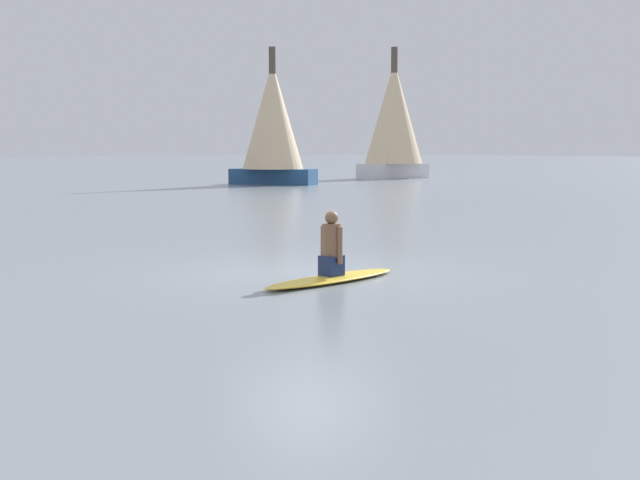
{
  "coord_description": "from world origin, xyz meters",
  "views": [
    {
      "loc": [
        9.4,
        11.0,
        2.14
      ],
      "look_at": [
        0.3,
        0.59,
        0.64
      ],
      "focal_mm": 47.58,
      "sensor_mm": 36.0,
      "label": 1
    }
  ],
  "objects_px": {
    "person_paddler": "(331,246)",
    "sailboat_near_left": "(273,121)",
    "surfboard": "(331,279)",
    "sailboat_far_left": "(394,117)"
  },
  "relations": [
    {
      "from": "sailboat_far_left",
      "to": "sailboat_near_left",
      "type": "xyz_separation_m",
      "value": [
        13.0,
        2.67,
        -0.57
      ]
    },
    {
      "from": "sailboat_near_left",
      "to": "surfboard",
      "type": "bearing_deg",
      "value": 116.16
    },
    {
      "from": "surfboard",
      "to": "sailboat_far_left",
      "type": "relative_size",
      "value": 0.31
    },
    {
      "from": "surfboard",
      "to": "sailboat_near_left",
      "type": "distance_m",
      "value": 36.99
    },
    {
      "from": "person_paddler",
      "to": "surfboard",
      "type": "bearing_deg",
      "value": 58.24
    },
    {
      "from": "surfboard",
      "to": "person_paddler",
      "type": "xyz_separation_m",
      "value": [
        0.0,
        0.0,
        0.52
      ]
    },
    {
      "from": "sailboat_near_left",
      "to": "person_paddler",
      "type": "bearing_deg",
      "value": 116.16
    },
    {
      "from": "person_paddler",
      "to": "sailboat_near_left",
      "type": "distance_m",
      "value": 36.94
    },
    {
      "from": "surfboard",
      "to": "person_paddler",
      "type": "distance_m",
      "value": 0.52
    },
    {
      "from": "surfboard",
      "to": "sailboat_near_left",
      "type": "xyz_separation_m",
      "value": [
        -21.9,
        -29.58,
        3.7
      ]
    }
  ]
}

